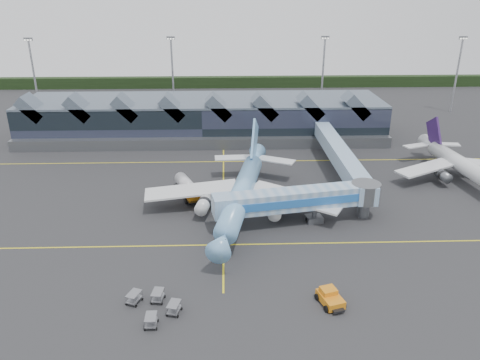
{
  "coord_description": "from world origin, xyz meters",
  "views": [
    {
      "loc": [
        0.52,
        -69.08,
        35.95
      ],
      "look_at": [
        2.92,
        5.25,
        5.0
      ],
      "focal_mm": 35.0,
      "sensor_mm": 36.0,
      "label": 1
    }
  ],
  "objects_px": {
    "main_airliner": "(243,190)",
    "pushback_tug": "(330,298)",
    "fuel_truck": "(187,187)",
    "regional_jet": "(460,164)",
    "jet_bridge": "(308,199)"
  },
  "relations": [
    {
      "from": "fuel_truck",
      "to": "jet_bridge",
      "type": "bearing_deg",
      "value": -51.06
    },
    {
      "from": "main_airliner",
      "to": "jet_bridge",
      "type": "relative_size",
      "value": 1.43
    },
    {
      "from": "jet_bridge",
      "to": "main_airliner",
      "type": "bearing_deg",
      "value": 144.15
    },
    {
      "from": "fuel_truck",
      "to": "main_airliner",
      "type": "bearing_deg",
      "value": -54.68
    },
    {
      "from": "main_airliner",
      "to": "regional_jet",
      "type": "xyz_separation_m",
      "value": [
        43.72,
        12.81,
        -0.51
      ]
    },
    {
      "from": "jet_bridge",
      "to": "fuel_truck",
      "type": "height_order",
      "value": "jet_bridge"
    },
    {
      "from": "fuel_truck",
      "to": "regional_jet",
      "type": "bearing_deg",
      "value": -15.4
    },
    {
      "from": "pushback_tug",
      "to": "jet_bridge",
      "type": "bearing_deg",
      "value": 71.59
    },
    {
      "from": "regional_jet",
      "to": "fuel_truck",
      "type": "xyz_separation_m",
      "value": [
        -53.76,
        -6.42,
        -1.44
      ]
    },
    {
      "from": "regional_jet",
      "to": "pushback_tug",
      "type": "bearing_deg",
      "value": -137.33
    },
    {
      "from": "fuel_truck",
      "to": "pushback_tug",
      "type": "height_order",
      "value": "fuel_truck"
    },
    {
      "from": "main_airliner",
      "to": "fuel_truck",
      "type": "relative_size",
      "value": 4.17
    },
    {
      "from": "main_airliner",
      "to": "pushback_tug",
      "type": "distance_m",
      "value": 28.02
    },
    {
      "from": "main_airliner",
      "to": "pushback_tug",
      "type": "height_order",
      "value": "main_airliner"
    },
    {
      "from": "main_airliner",
      "to": "fuel_truck",
      "type": "bearing_deg",
      "value": 158.74
    }
  ]
}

